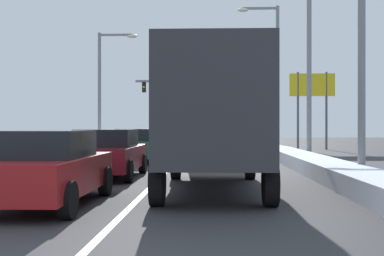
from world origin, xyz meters
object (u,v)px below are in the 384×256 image
sedan_red_center_lane_nearest (45,168)px  roadside_sign_right (312,93)px  suv_black_right_lane_third (211,138)px  sedan_navy_center_lane_fourth (153,142)px  traffic_light_gantry (207,94)px  street_lamp_right_near (349,19)px  street_lamp_left_mid (105,80)px  sedan_maroon_center_lane_second (108,153)px  suv_silver_right_lane_second (214,141)px  street_lamp_right_mid (302,51)px  box_truck_right_lane_nearest (213,114)px  suv_charcoal_right_lane_fourth (212,136)px  street_lamp_right_far (272,66)px  sedan_green_center_lane_third (138,146)px

sedan_red_center_lane_nearest → roadside_sign_right: (10.48, 26.56, 3.25)m
suv_black_right_lane_third → sedan_navy_center_lane_fourth: suv_black_right_lane_third is taller
traffic_light_gantry → roadside_sign_right: 13.94m
street_lamp_right_near → street_lamp_left_mid: bearing=120.5°
sedan_maroon_center_lane_second → roadside_sign_right: size_ratio=0.82×
suv_silver_right_lane_second → street_lamp_right_mid: 6.44m
box_truck_right_lane_nearest → street_lamp_left_mid: size_ratio=0.91×
suv_black_right_lane_third → traffic_light_gantry: size_ratio=0.46×
suv_charcoal_right_lane_fourth → sedan_red_center_lane_nearest: bearing=-98.0°
suv_charcoal_right_lane_fourth → street_lamp_right_near: (3.95, -19.20, 3.74)m
roadside_sign_right → traffic_light_gantry: bearing=122.9°
box_truck_right_lane_nearest → sedan_red_center_lane_nearest: box_truck_right_lane_nearest is taller
suv_black_right_lane_third → street_lamp_right_far: street_lamp_right_far is taller
street_lamp_right_near → street_lamp_left_mid: (-11.09, 18.83, -0.02)m
suv_charcoal_right_lane_fourth → sedan_maroon_center_lane_second: size_ratio=1.09×
suv_black_right_lane_third → roadside_sign_right: bearing=50.8°
sedan_navy_center_lane_fourth → street_lamp_right_far: bearing=31.5°
suv_charcoal_right_lane_fourth → street_lamp_right_far: size_ratio=0.53×
box_truck_right_lane_nearest → street_lamp_left_mid: bearing=108.5°
sedan_maroon_center_lane_second → sedan_green_center_lane_third: 6.85m
suv_black_right_lane_third → street_lamp_right_far: (3.90, 4.94, 4.48)m
suv_charcoal_right_lane_fourth → sedan_maroon_center_lane_second: suv_charcoal_right_lane_fourth is taller
sedan_red_center_lane_nearest → sedan_navy_center_lane_fourth: (0.07, 18.33, 0.00)m
suv_charcoal_right_lane_fourth → roadside_sign_right: (7.08, 2.39, 3.00)m
sedan_maroon_center_lane_second → street_lamp_right_far: size_ratio=0.48×
suv_black_right_lane_third → sedan_red_center_lane_nearest: size_ratio=1.09×
suv_silver_right_lane_second → street_lamp_left_mid: 15.10m
street_lamp_right_mid → sedan_maroon_center_lane_second: bearing=-132.9°
traffic_light_gantry → street_lamp_right_far: street_lamp_right_far is taller
sedan_red_center_lane_nearest → street_lamp_right_mid: 16.36m
box_truck_right_lane_nearest → suv_charcoal_right_lane_fourth: 21.72m
suv_black_right_lane_third → suv_charcoal_right_lane_fourth: same height
suv_charcoal_right_lane_fourth → sedan_green_center_lane_third: suv_charcoal_right_lane_fourth is taller
box_truck_right_lane_nearest → sedan_maroon_center_lane_second: 4.85m
sedan_navy_center_lane_fourth → street_lamp_right_far: street_lamp_right_far is taller
street_lamp_right_far → sedan_maroon_center_lane_second: bearing=-112.9°
box_truck_right_lane_nearest → sedan_navy_center_lane_fourth: 16.25m
sedan_maroon_center_lane_second → street_lamp_right_near: street_lamp_right_near is taller
suv_charcoal_right_lane_fourth → sedan_red_center_lane_nearest: size_ratio=1.09×
sedan_green_center_lane_third → street_lamp_right_mid: (7.47, 1.16, 4.38)m
sedan_maroon_center_lane_second → sedan_green_center_lane_third: same height
sedan_red_center_lane_nearest → sedan_navy_center_lane_fourth: bearing=89.8°
traffic_light_gantry → roadside_sign_right: bearing=-57.1°
suv_silver_right_lane_second → sedan_navy_center_lane_fourth: 8.03m
sedan_red_center_lane_nearest → traffic_light_gantry: bearing=85.6°
sedan_maroon_center_lane_second → street_lamp_right_far: bearing=67.1°
sedan_maroon_center_lane_second → street_lamp_right_near: bearing=-6.8°
street_lamp_right_mid → street_lamp_left_mid: size_ratio=1.10×
sedan_maroon_center_lane_second → sedan_green_center_lane_third: bearing=90.2°
sedan_maroon_center_lane_second → street_lamp_left_mid: (-3.83, 17.96, 3.98)m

